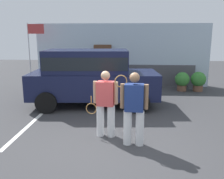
% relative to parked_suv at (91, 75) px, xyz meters
% --- Properties ---
extents(ground_plane, '(40.00, 40.00, 0.00)m').
position_rel_parked_suv_xyz_m(ground_plane, '(1.03, -3.19, -1.15)').
color(ground_plane, '#38383A').
extents(parking_stripe_0, '(0.12, 4.40, 0.01)m').
position_rel_parked_suv_xyz_m(parking_stripe_0, '(-1.52, -1.69, -1.14)').
color(parking_stripe_0, silver).
rests_on(parking_stripe_0, ground_plane).
extents(house_frontage, '(8.74, 0.40, 3.14)m').
position_rel_parked_suv_xyz_m(house_frontage, '(1.02, 3.78, 0.33)').
color(house_frontage, silver).
rests_on(house_frontage, ground_plane).
extents(parked_suv, '(4.72, 2.41, 2.05)m').
position_rel_parked_suv_xyz_m(parked_suv, '(0.00, 0.00, 0.00)').
color(parked_suv, '#141938').
rests_on(parked_suv, ground_plane).
extents(tennis_player_man, '(0.88, 0.32, 1.70)m').
position_rel_parked_suv_xyz_m(tennis_player_man, '(0.77, -2.84, -0.27)').
color(tennis_player_man, white).
rests_on(tennis_player_man, ground_plane).
extents(tennis_player_woman, '(0.78, 0.31, 1.74)m').
position_rel_parked_suv_xyz_m(tennis_player_woman, '(1.48, -3.30, -0.23)').
color(tennis_player_woman, white).
rests_on(tennis_player_woman, ground_plane).
extents(potted_plant_by_porch, '(0.67, 0.67, 0.88)m').
position_rel_parked_suv_xyz_m(potted_plant_by_porch, '(3.89, 2.66, -0.66)').
color(potted_plant_by_porch, brown).
rests_on(potted_plant_by_porch, ground_plane).
extents(potted_plant_secondary, '(0.69, 0.69, 0.91)m').
position_rel_parked_suv_xyz_m(potted_plant_secondary, '(4.63, 2.64, -0.64)').
color(potted_plant_secondary, brown).
rests_on(potted_plant_secondary, ground_plane).
extents(flag_pole, '(0.80, 0.12, 3.13)m').
position_rel_parked_suv_xyz_m(flag_pole, '(-3.25, 2.84, 1.02)').
color(flag_pole, silver).
rests_on(flag_pole, ground_plane).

